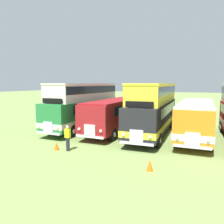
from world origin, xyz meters
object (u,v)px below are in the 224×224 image
bus_first_in_row (84,104)px  bus_fourth_in_row (196,117)px  cone_mid_row (56,146)px  bus_second_in_row (116,113)px  bus_third_in_row (154,107)px  cone_near_end (150,165)px  marshal_person (68,138)px

bus_first_in_row → bus_fourth_in_row: bearing=-0.4°
bus_first_in_row → cone_mid_row: size_ratio=18.99×
bus_first_in_row → bus_second_in_row: (3.49, -0.18, -0.72)m
bus_third_in_row → cone_near_end: bearing=-78.6°
cone_near_end → marshal_person: (-5.86, 1.28, 0.59)m
bus_first_in_row → bus_second_in_row: bus_first_in_row is taller
bus_third_in_row → marshal_person: bus_third_in_row is taller
cone_near_end → marshal_person: size_ratio=0.35×
bus_second_in_row → bus_third_in_row: bearing=2.8°
bus_third_in_row → bus_fourth_in_row: bus_third_in_row is taller
bus_fourth_in_row → cone_near_end: (-1.80, -8.33, -1.45)m
bus_fourth_in_row → cone_mid_row: bus_fourth_in_row is taller
bus_third_in_row → bus_second_in_row: bearing=-177.2°
bus_fourth_in_row → cone_mid_row: (-8.50, -7.20, -1.47)m
bus_first_in_row → bus_third_in_row: size_ratio=0.96×
marshal_person → bus_fourth_in_row: bearing=42.6°
bus_second_in_row → cone_near_end: bus_second_in_row is taller
bus_first_in_row → bus_fourth_in_row: (10.49, -0.08, -0.72)m
bus_third_in_row → cone_near_end: (1.70, -8.41, -2.17)m
bus_first_in_row → cone_mid_row: bearing=-74.7°
bus_second_in_row → marshal_person: 7.05m
marshal_person → cone_mid_row: bearing=-170.6°
bus_first_in_row → bus_second_in_row: bearing=-2.9°
bus_second_in_row → bus_fourth_in_row: same height
bus_first_in_row → cone_near_end: bearing=-44.1°
bus_fourth_in_row → bus_first_in_row: bearing=179.6°
marshal_person → bus_second_in_row: bearing=84.5°
bus_fourth_in_row → marshal_person: size_ratio=5.82×
bus_first_in_row → bus_fourth_in_row: size_ratio=1.07×
bus_third_in_row → bus_fourth_in_row: size_ratio=1.12×
bus_second_in_row → bus_fourth_in_row: size_ratio=1.00×
cone_mid_row → marshal_person: size_ratio=0.33×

